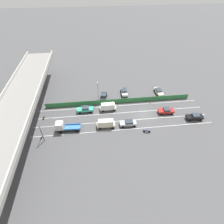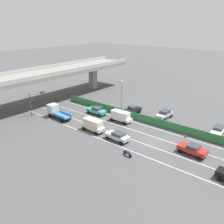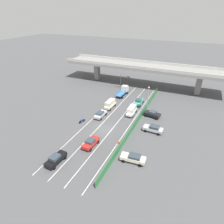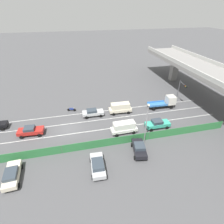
# 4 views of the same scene
# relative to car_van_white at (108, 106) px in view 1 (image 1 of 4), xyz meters

# --- Properties ---
(ground_plane) EXTENTS (300.00, 300.00, 0.00)m
(ground_plane) POSITION_rel_car_van_white_xyz_m (-3.46, -9.82, -1.27)
(ground_plane) COLOR #4C4C4F
(lane_line_left_edge) EXTENTS (0.14, 48.36, 0.01)m
(lane_line_left_edge) POSITION_rel_car_van_white_xyz_m (-8.45, -3.64, -1.26)
(lane_line_left_edge) COLOR silver
(lane_line_left_edge) RESTS_ON ground
(lane_line_mid_left) EXTENTS (0.14, 48.36, 0.01)m
(lane_line_mid_left) POSITION_rel_car_van_white_xyz_m (-5.12, -3.64, -1.26)
(lane_line_mid_left) COLOR silver
(lane_line_mid_left) RESTS_ON ground
(lane_line_mid_right) EXTENTS (0.14, 48.36, 0.01)m
(lane_line_mid_right) POSITION_rel_car_van_white_xyz_m (-1.80, -3.64, -1.26)
(lane_line_mid_right) COLOR silver
(lane_line_mid_right) RESTS_ON ground
(lane_line_right_edge) EXTENTS (0.14, 48.36, 0.01)m
(lane_line_right_edge) POSITION_rel_car_van_white_xyz_m (1.53, -3.64, -1.26)
(lane_line_right_edge) COLOR silver
(lane_line_right_edge) RESTS_ON ground
(elevated_overpass) EXTENTS (58.94, 9.11, 8.36)m
(elevated_overpass) POSITION_rel_car_van_white_xyz_m (-3.46, 22.55, 5.50)
(elevated_overpass) COLOR gray
(elevated_overpass) RESTS_ON ground
(green_fence) EXTENTS (0.10, 44.46, 1.57)m
(green_fence) POSITION_rel_car_van_white_xyz_m (2.86, -3.64, -0.48)
(green_fence) COLOR #2D753D
(green_fence) RESTS_ON ground
(car_van_white) EXTENTS (2.06, 4.81, 2.24)m
(car_van_white) POSITION_rel_car_van_white_xyz_m (0.00, 0.00, 0.00)
(car_van_white) COLOR silver
(car_van_white) RESTS_ON ground
(car_sedan_red) EXTENTS (2.23, 4.51, 1.64)m
(car_sedan_red) POSITION_rel_car_van_white_xyz_m (-3.25, -16.56, -0.37)
(car_sedan_red) COLOR red
(car_sedan_red) RESTS_ON ground
(car_van_cream) EXTENTS (2.06, 4.88, 2.31)m
(car_van_cream) POSITION_rel_car_van_white_xyz_m (-6.90, 1.19, 0.03)
(car_van_cream) COLOR beige
(car_van_cream) RESTS_ON ground
(car_taxi_teal) EXTENTS (2.02, 4.70, 1.70)m
(car_taxi_teal) POSITION_rel_car_van_white_xyz_m (-0.04, 6.66, -0.35)
(car_taxi_teal) COLOR teal
(car_taxi_teal) RESTS_ON ground
(car_sedan_black) EXTENTS (2.12, 4.60, 1.70)m
(car_sedan_black) POSITION_rel_car_van_white_xyz_m (-6.66, -23.57, -0.34)
(car_sedan_black) COLOR black
(car_sedan_black) RESTS_ON ground
(car_sedan_silver) EXTENTS (2.05, 4.45, 1.55)m
(car_sedan_silver) POSITION_rel_car_van_white_xyz_m (-6.97, -4.80, -0.39)
(car_sedan_silver) COLOR #B7BABC
(car_sedan_silver) RESTS_ON ground
(flatbed_truck_blue) EXTENTS (2.40, 6.21, 2.71)m
(flatbed_truck_blue) POSITION_rel_car_van_white_xyz_m (-6.93, 12.16, 0.11)
(flatbed_truck_blue) COLOR black
(flatbed_truck_blue) RESTS_ON ground
(motorcycle) EXTENTS (0.77, 1.90, 0.93)m
(motorcycle) POSITION_rel_car_van_white_xyz_m (-10.00, -9.13, -0.81)
(motorcycle) COLOR black
(motorcycle) RESTS_ON ground
(parked_sedan_cream) EXTENTS (4.79, 2.23, 1.60)m
(parked_sedan_cream) POSITION_rel_car_van_white_xyz_m (6.37, -17.43, -0.36)
(parked_sedan_cream) COLOR beige
(parked_sedan_cream) RESTS_ON ground
(parked_wagon_silver) EXTENTS (4.59, 2.22, 1.71)m
(parked_wagon_silver) POSITION_rel_car_van_white_xyz_m (7.42, -6.03, -0.32)
(parked_wagon_silver) COLOR #B2B5B7
(parked_wagon_silver) RESTS_ON ground
(parked_sedan_dark) EXTENTS (4.45, 2.59, 1.71)m
(parked_sedan_dark) POSITION_rel_car_van_white_xyz_m (5.49, 0.88, -0.34)
(parked_sedan_dark) COLOR black
(parked_sedan_dark) RESTS_ON ground
(traffic_light) EXTENTS (3.58, 0.80, 5.06)m
(traffic_light) POSITION_rel_car_van_white_xyz_m (-8.69, 16.55, 2.36)
(traffic_light) COLOR #47474C
(traffic_light) RESTS_ON ground
(street_lamp) EXTENTS (0.60, 0.36, 7.58)m
(street_lamp) POSITION_rel_car_van_white_xyz_m (3.54, 2.56, 3.30)
(street_lamp) COLOR gray
(street_lamp) RESTS_ON ground
(traffic_cone) EXTENTS (0.47, 0.47, 0.69)m
(traffic_cone) POSITION_rel_car_van_white_xyz_m (1.72, -13.33, -0.94)
(traffic_cone) COLOR orange
(traffic_cone) RESTS_ON ground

